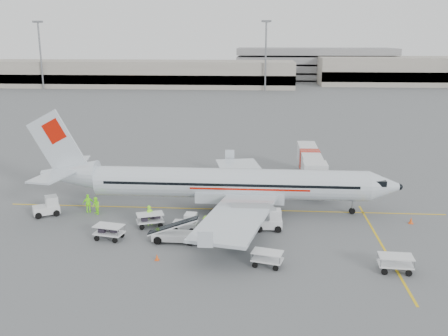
{
  "coord_description": "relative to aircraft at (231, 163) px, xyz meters",
  "views": [
    {
      "loc": [
        3.65,
        -47.61,
        16.79
      ],
      "look_at": [
        0.0,
        2.0,
        3.8
      ],
      "focal_mm": 40.0,
      "sensor_mm": 36.0,
      "label": 1
    }
  ],
  "objects": [
    {
      "name": "ground",
      "position": [
        -0.82,
        0.4,
        -4.9
      ],
      "size": [
        360.0,
        360.0,
        0.0
      ],
      "primitive_type": "plane",
      "color": "#56595B"
    },
    {
      "name": "stripe_lead",
      "position": [
        -0.82,
        0.4,
        -4.89
      ],
      "size": [
        44.0,
        0.2,
        0.01
      ],
      "primitive_type": "cube",
      "color": "yellow",
      "rests_on": "ground"
    },
    {
      "name": "stripe_cross",
      "position": [
        13.18,
        -7.6,
        -4.89
      ],
      "size": [
        0.2,
        20.0,
        0.01
      ],
      "primitive_type": "cube",
      "color": "yellow",
      "rests_on": "ground"
    },
    {
      "name": "terminal_west",
      "position": [
        -40.82,
        130.4,
        -0.4
      ],
      "size": [
        110.0,
        22.0,
        9.0
      ],
      "primitive_type": null,
      "color": "gray",
      "rests_on": "ground"
    },
    {
      "name": "terminal_east",
      "position": [
        69.18,
        145.4,
        0.1
      ],
      "size": [
        90.0,
        26.0,
        10.0
      ],
      "primitive_type": null,
      "color": "gray",
      "rests_on": "ground"
    },
    {
      "name": "parking_garage",
      "position": [
        24.18,
        160.4,
        2.1
      ],
      "size": [
        62.0,
        24.0,
        14.0
      ],
      "primitive_type": null,
      "color": "slate",
      "rests_on": "ground"
    },
    {
      "name": "treeline",
      "position": [
        -0.82,
        175.4,
        -1.9
      ],
      "size": [
        300.0,
        3.0,
        6.0
      ],
      "primitive_type": null,
      "color": "black",
      "rests_on": "ground"
    },
    {
      "name": "mast_west",
      "position": [
        -70.82,
        118.4,
        6.1
      ],
      "size": [
        3.2,
        1.2,
        22.0
      ],
      "primitive_type": null,
      "color": "slate",
      "rests_on": "ground"
    },
    {
      "name": "mast_center",
      "position": [
        4.18,
        118.4,
        6.1
      ],
      "size": [
        3.2,
        1.2,
        22.0
      ],
      "primitive_type": null,
      "color": "slate",
      "rests_on": "ground"
    },
    {
      "name": "aircraft",
      "position": [
        0.0,
        0.0,
        0.0
      ],
      "size": [
        35.62,
        27.97,
        9.79
      ],
      "primitive_type": null,
      "rotation": [
        0.0,
        0.0,
        -0.0
      ],
      "color": "silver",
      "rests_on": "ground"
    },
    {
      "name": "jet_bridge",
      "position": [
        8.73,
        10.6,
        -2.89
      ],
      "size": [
        2.87,
        15.28,
        4.01
      ],
      "primitive_type": null,
      "rotation": [
        0.0,
        0.0,
        -0.0
      ],
      "color": "silver",
      "rests_on": "ground"
    },
    {
      "name": "belt_loader",
      "position": [
        -4.16,
        -8.07,
        -3.5
      ],
      "size": [
        5.21,
        2.07,
        2.8
      ],
      "primitive_type": null,
      "rotation": [
        0.0,
        0.0,
        -0.03
      ],
      "color": "silver",
      "rests_on": "ground"
    },
    {
      "name": "tug_fore",
      "position": [
        3.72,
        -4.8,
        -3.95
      ],
      "size": [
        2.5,
        1.49,
        1.89
      ],
      "primitive_type": null,
      "rotation": [
        0.0,
        0.0,
        0.03
      ],
      "color": "silver",
      "rests_on": "ground"
    },
    {
      "name": "tug_mid",
      "position": [
        -3.7,
        -5.7,
        -4.06
      ],
      "size": [
        2.28,
        1.43,
        1.68
      ],
      "primitive_type": null,
      "rotation": [
        0.0,
        0.0,
        -0.09
      ],
      "color": "silver",
      "rests_on": "ground"
    },
    {
      "name": "tug_aft",
      "position": [
        -17.83,
        -2.63,
        -3.96
      ],
      "size": [
        2.81,
        2.44,
        1.88
      ],
      "primitive_type": null,
      "rotation": [
        0.0,
        0.0,
        0.53
      ],
      "color": "silver",
      "rests_on": "ground"
    },
    {
      "name": "cart_loaded_a",
      "position": [
        -7.09,
        -4.82,
        -4.27
      ],
      "size": [
        2.76,
        2.17,
        1.26
      ],
      "primitive_type": null,
      "rotation": [
        0.0,
        0.0,
        0.35
      ],
      "color": "silver",
      "rests_on": "ground"
    },
    {
      "name": "cart_loaded_b",
      "position": [
        -9.95,
        -8.05,
        -4.26
      ],
      "size": [
        2.7,
        1.91,
        1.28
      ],
      "primitive_type": null,
      "rotation": [
        0.0,
        0.0,
        -0.2
      ],
      "color": "silver",
      "rests_on": "ground"
    },
    {
      "name": "cart_empty_a",
      "position": [
        3.55,
        -12.29,
        -4.3
      ],
      "size": [
        2.56,
        1.89,
        1.19
      ],
      "primitive_type": null,
      "rotation": [
        0.0,
        0.0,
        -0.26
      ],
      "color": "silver",
      "rests_on": "ground"
    },
    {
      "name": "cart_empty_b",
      "position": [
        12.99,
        -12.52,
        -4.25
      ],
      "size": [
        2.54,
        1.59,
        1.29
      ],
      "primitive_type": null,
      "rotation": [
        0.0,
        0.0,
        -0.05
      ],
      "color": "silver",
      "rests_on": "ground"
    },
    {
      "name": "cone_nose",
      "position": [
        17.04,
        -2.31,
        -4.57
      ],
      "size": [
        0.4,
        0.4,
        0.65
      ],
      "primitive_type": "cone",
      "color": "#E14F15",
      "rests_on": "ground"
    },
    {
      "name": "cone_port",
      "position": [
        -1.31,
        17.97,
        -4.62
      ],
      "size": [
        0.34,
        0.34,
        0.56
      ],
      "primitive_type": "cone",
      "color": "#E14F15",
      "rests_on": "ground"
    },
    {
      "name": "cone_stbd",
      "position": [
        -5.01,
        -11.88,
        -4.63
      ],
      "size": [
        0.33,
        0.33,
        0.54
      ],
      "primitive_type": "cone",
      "color": "#E14F15",
      "rests_on": "ground"
    },
    {
      "name": "crew_a",
      "position": [
        -7.21,
        -4.37,
        -3.97
      ],
      "size": [
        0.81,
        0.77,
        1.86
      ],
      "primitive_type": "imported",
      "rotation": [
        0.0,
        0.0,
        0.66
      ],
      "color": "#88F11C",
      "rests_on": "ground"
    },
    {
      "name": "crew_b",
      "position": [
        -13.07,
        -2.03,
        -4.02
      ],
      "size": [
        1.06,
        1.09,
        1.76
      ],
      "primitive_type": "imported",
      "rotation": [
        0.0,
        0.0,
        -0.9
      ],
      "color": "#88F11C",
      "rests_on": "ground"
    },
    {
      "name": "crew_c",
      "position": [
        -1.73,
        -6.44,
        -4.02
      ],
      "size": [
        0.81,
        1.22,
        1.76
      ],
      "primitive_type": "imported",
      "rotation": [
        0.0,
        0.0,
        1.71
      ],
      "color": "#88F11C",
      "rests_on": "ground"
    },
    {
      "name": "crew_d",
      "position": [
        -14.01,
        -1.49,
        -3.96
      ],
      "size": [
        1.19,
        0.79,
        1.87
      ],
      "primitive_type": "imported",
      "rotation": [
        0.0,
        0.0,
        3.47
      ],
      "color": "#88F11C",
      "rests_on": "ground"
    }
  ]
}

